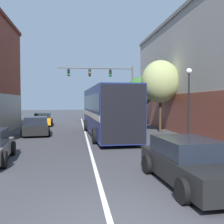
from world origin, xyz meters
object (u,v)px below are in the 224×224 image
object	(u,v)px
hatchback_foreground	(189,162)
street_tree_far	(160,82)
street_tree_near	(140,92)
traffic_signal_gantry	(108,81)
parked_car_left_mid	(43,119)
street_lamp	(189,97)
bus	(107,109)
parked_car_left_near	(36,126)

from	to	relation	value
hatchback_foreground	street_tree_far	distance (m)	14.75
hatchback_foreground	street_tree_near	xyz separation A→B (m)	(3.10, 18.95, 2.96)
traffic_signal_gantry	street_tree_far	world-z (taller)	traffic_signal_gantry
street_tree_near	street_tree_far	size ratio (longest dim) A/B	0.85
parked_car_left_mid	street_tree_far	xyz separation A→B (m)	(10.65, -7.34, 3.60)
hatchback_foreground	street_lamp	world-z (taller)	street_lamp
hatchback_foreground	parked_car_left_mid	bearing A→B (deg)	15.64
bus	parked_car_left_near	bearing A→B (deg)	73.43
bus	traffic_signal_gantry	xyz separation A→B (m)	(1.32, 10.44, 2.99)
parked_car_left_near	bus	bearing A→B (deg)	-111.25
parked_car_left_mid	bus	bearing A→B (deg)	-152.54
bus	street_tree_far	size ratio (longest dim) A/B	1.93
parked_car_left_mid	street_tree_near	distance (m)	10.81
parked_car_left_near	street_tree_far	world-z (taller)	street_tree_far
street_tree_far	parked_car_left_near	bearing A→B (deg)	-175.85
street_tree_far	hatchback_foreground	bearing A→B (deg)	-104.58
parked_car_left_mid	street_lamp	bearing A→B (deg)	-146.84
bus	street_lamp	xyz separation A→B (m)	(4.57, -4.15, 0.84)
parked_car_left_near	street_lamp	bearing A→B (deg)	-126.11
street_tree_near	street_lamp	bearing A→B (deg)	-88.73
parked_car_left_near	street_tree_far	bearing A→B (deg)	-92.94
traffic_signal_gantry	street_tree_near	world-z (taller)	traffic_signal_gantry
traffic_signal_gantry	street_lamp	distance (m)	15.10
parked_car_left_near	street_tree_near	world-z (taller)	street_tree_near
bus	street_tree_far	bearing A→B (deg)	-68.97
parked_car_left_near	hatchback_foreground	bearing A→B (deg)	-160.46
hatchback_foreground	parked_car_left_mid	size ratio (longest dim) A/B	0.96
street_tree_far	parked_car_left_mid	bearing A→B (deg)	145.45
bus	parked_car_left_near	world-z (taller)	bus
parked_car_left_mid	street_lamp	world-z (taller)	street_lamp
parked_car_left_near	street_lamp	size ratio (longest dim) A/B	0.97
hatchback_foreground	street_tree_near	distance (m)	19.43
bus	parked_car_left_near	xyz separation A→B (m)	(-5.35, 1.35, -1.34)
parked_car_left_near	street_tree_near	bearing A→B (deg)	-65.92
traffic_signal_gantry	street_lamp	bearing A→B (deg)	-77.44
bus	street_tree_near	world-z (taller)	street_tree_near
parked_car_left_mid	street_tree_near	xyz separation A→B (m)	(10.16, -2.22, 2.96)
parked_car_left_near	street_lamp	distance (m)	11.55
hatchback_foreground	street_tree_far	world-z (taller)	street_tree_far
hatchback_foreground	bus	bearing A→B (deg)	3.12
parked_car_left_near	traffic_signal_gantry	world-z (taller)	traffic_signal_gantry
parked_car_left_near	street_tree_far	size ratio (longest dim) A/B	0.73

